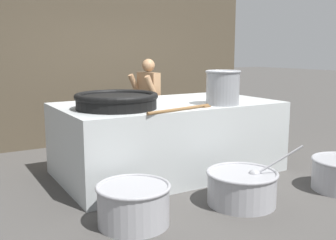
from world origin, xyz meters
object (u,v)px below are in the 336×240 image
Objects in this scene: giant_wok_near at (117,100)px; prep_bowl_vegetables at (242,186)px; stock_pot at (223,87)px; prep_bowl_extra at (134,203)px; cook at (148,101)px.

prep_bowl_vegetables is at bearing -53.70° from giant_wok_near.
stock_pot is at bearing 65.26° from prep_bowl_vegetables.
prep_bowl_extra is at bearing -106.11° from giant_wok_near.
prep_bowl_extra is at bearing 49.89° from cook.
stock_pot is 2.19m from prep_bowl_extra.
cook is 2.94m from prep_bowl_vegetables.
stock_pot is at bearing 24.49° from prep_bowl_extra.
prep_bowl_extra is at bearing 173.86° from prep_bowl_vegetables.
stock_pot is 0.63× the size of prep_bowl_extra.
prep_bowl_vegetables is at bearing -6.14° from prep_bowl_extra.
cook reaches higher than stock_pot.
stock_pot is 0.30× the size of cook.
prep_bowl_extra is (-1.60, -2.70, -0.65)m from cook.
giant_wok_near is 1.98m from cook.
cook reaches higher than prep_bowl_extra.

